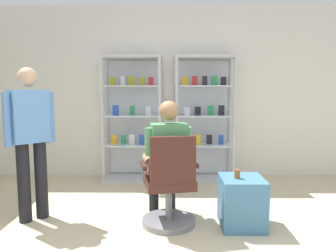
{
  "coord_description": "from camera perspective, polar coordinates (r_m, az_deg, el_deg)",
  "views": [
    {
      "loc": [
        0.04,
        -2.19,
        1.41
      ],
      "look_at": [
        0.01,
        1.33,
        1.0
      ],
      "focal_mm": 34.33,
      "sensor_mm": 36.0,
      "label": 1
    }
  ],
  "objects": [
    {
      "name": "storage_crate",
      "position": [
        3.46,
        12.94,
        -13.02
      ],
      "size": [
        0.43,
        0.47,
        0.51
      ],
      "primitive_type": "cube",
      "color": "teal",
      "rests_on": "ground"
    },
    {
      "name": "back_wall",
      "position": [
        5.19,
        0.07,
        5.98
      ],
      "size": [
        6.0,
        0.1,
        2.7
      ],
      "primitive_type": "cube",
      "color": "silver",
      "rests_on": "ground"
    },
    {
      "name": "seated_shopkeeper",
      "position": [
        3.4,
        -0.21,
        -5.2
      ],
      "size": [
        0.54,
        0.61,
        1.29
      ],
      "color": "black",
      "rests_on": "ground"
    },
    {
      "name": "display_cabinet_left",
      "position": [
        5.01,
        -6.26,
        1.51
      ],
      "size": [
        0.9,
        0.45,
        1.9
      ],
      "color": "#B7B7BC",
      "rests_on": "ground"
    },
    {
      "name": "standing_customer",
      "position": [
        3.68,
        -23.26,
        -1.34
      ],
      "size": [
        0.42,
        0.4,
        1.63
      ],
      "color": "black",
      "rests_on": "ground"
    },
    {
      "name": "office_chair",
      "position": [
        3.33,
        0.31,
        -11.15
      ],
      "size": [
        0.61,
        0.57,
        0.96
      ],
      "color": "slate",
      "rests_on": "ground"
    },
    {
      "name": "display_cabinet_right",
      "position": [
        5.0,
        6.37,
        1.52
      ],
      "size": [
        0.9,
        0.45,
        1.9
      ],
      "color": "#B7B7BC",
      "rests_on": "ground"
    },
    {
      "name": "tea_glass",
      "position": [
        3.34,
        12.18,
        -8.33
      ],
      "size": [
        0.06,
        0.06,
        0.09
      ],
      "primitive_type": "cylinder",
      "color": "brown",
      "rests_on": "storage_crate"
    }
  ]
}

